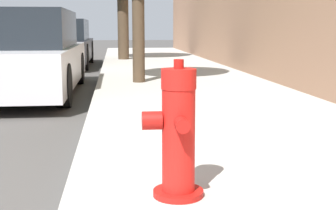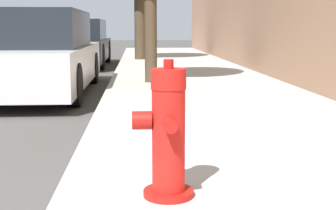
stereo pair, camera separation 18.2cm
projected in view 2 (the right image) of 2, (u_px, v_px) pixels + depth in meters
sidewalk_slab at (315, 202)px, 2.85m from camera, size 3.15×40.00×0.16m
fire_hydrant at (168, 135)px, 2.68m from camera, size 0.36×0.38×0.80m
parked_car_near at (38, 55)px, 7.94m from camera, size 1.75×4.59×1.41m
parked_car_mid at (75, 44)px, 13.70m from camera, size 1.86×4.47×1.36m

